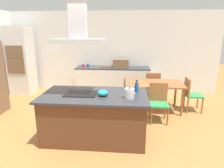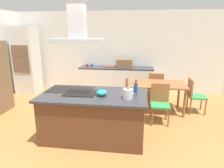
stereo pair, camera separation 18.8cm
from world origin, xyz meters
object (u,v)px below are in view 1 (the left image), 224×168
Objects in this scene: chair_facing_back_wall at (152,85)px; range_hood at (78,28)px; mixing_bowl at (103,93)px; chair_at_left_end at (121,91)px; coffee_mug_blue at (88,65)px; cutting_board at (106,67)px; wall_oven_stack at (21,61)px; chair_facing_island at (159,100)px; cooktop at (81,94)px; chair_at_right_end at (191,92)px; tea_kettle at (130,93)px; countertop_microwave at (121,63)px; dining_table at (155,86)px; coffee_mug_red at (83,66)px; olive_oil_bottle at (137,88)px.

range_hood is at bearing -125.75° from chair_facing_back_wall.
mixing_bowl reaches higher than chair_at_left_end.
range_hood is (0.48, -2.94, 1.16)m from coffee_mug_blue.
cutting_board is 2.78m from wall_oven_stack.
chair_at_left_end is (0.26, 1.64, -0.45)m from mixing_bowl.
chair_facing_island is (0.92, -0.67, 0.00)m from chair_at_left_end.
chair_facing_island is (1.60, 0.90, -0.40)m from cooktop.
mixing_bowl reaches higher than chair_facing_island.
coffee_mug_blue reaches higher than chair_at_right_end.
range_hood is at bearing -92.29° from cutting_board.
cutting_board is at bearing 87.71° from range_hood.
countertop_microwave reaches higher than tea_kettle.
cooktop is 0.43× the size of dining_table.
coffee_mug_red is 1.91m from chair_at_left_end.
range_hood is (0.62, -2.88, 1.16)m from coffee_mug_red.
olive_oil_bottle is at bearing 17.03° from mixing_bowl.
range_hood is (0.00, 0.00, 1.20)m from cooktop.
dining_table is 1.56× the size of range_hood.
coffee_mug_red is 0.06× the size of dining_table.
mixing_bowl reaches higher than coffee_mug_red.
coffee_mug_blue is at bearing 99.26° from range_hood.
wall_oven_stack reaches higher than dining_table.
mixing_bowl is at bearing -73.25° from coffee_mug_blue.
range_hood is at bearing -102.37° from countertop_microwave.
wall_oven_stack is at bearing 161.98° from chair_at_left_end.
chair_at_right_end is 1.13m from chair_facing_island.
cutting_board is 1.69m from chair_facing_back_wall.
chair_at_right_end is 3.37m from range_hood.
chair_at_right_end is (5.16, -1.08, -0.59)m from wall_oven_stack.
coffee_mug_red reaches higher than dining_table.
coffee_mug_blue is at bearing 114.17° from tea_kettle.
countertop_microwave is 5.56× the size of coffee_mug_red.
dining_table is (0.68, 1.74, -0.32)m from tea_kettle.
chair_at_right_end is at bearing 44.73° from olive_oil_bottle.
mixing_bowl is at bearing -116.95° from chair_facing_back_wall.
chair_at_left_end is (0.69, 1.56, -0.40)m from cooktop.
chair_facing_back_wall and chair_facing_island have the same top height.
mixing_bowl is 0.41× the size of countertop_microwave.
coffee_mug_blue is 2.95m from chair_facing_island.
wall_oven_stack is (-3.27, -0.23, 0.06)m from countertop_microwave.
olive_oil_bottle is 2.97× the size of coffee_mug_blue.
olive_oil_bottle is 1.09m from chair_facing_island.
coffee_mug_blue is at bearing 161.02° from chair_facing_back_wall.
chair_at_right_end is 1.00× the size of chair_at_left_end.
range_hood is at bearing -148.19° from chair_at_right_end.
coffee_mug_red reaches higher than chair_at_right_end.
chair_facing_back_wall is (0.68, 2.41, -0.48)m from tea_kettle.
countertop_microwave is 0.36× the size of dining_table.
cutting_board is at bearing 87.71° from cooktop.
chair_facing_back_wall is 1.33m from chair_facing_island.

